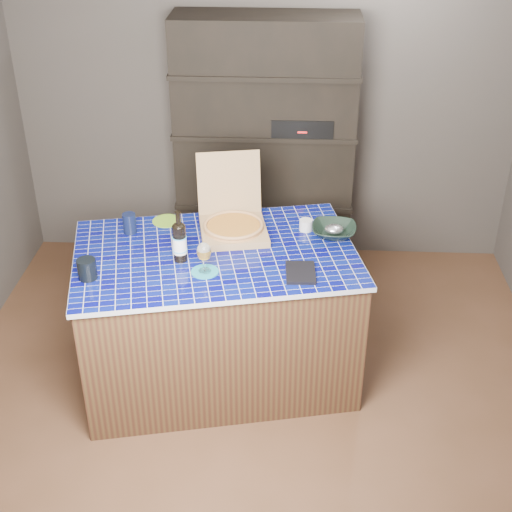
# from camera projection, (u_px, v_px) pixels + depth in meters

# --- Properties ---
(room) EXTENTS (3.50, 3.50, 3.50)m
(room) POSITION_uv_depth(u_px,v_px,m) (252.00, 202.00, 3.39)
(room) COLOR brown
(room) RESTS_ON ground
(shelving_unit) EXTENTS (1.20, 0.41, 1.80)m
(shelving_unit) POSITION_uv_depth(u_px,v_px,m) (265.00, 149.00, 4.88)
(shelving_unit) COLOR black
(shelving_unit) RESTS_ON floor
(kitchen_island) EXTENTS (1.67, 1.25, 0.83)m
(kitchen_island) POSITION_uv_depth(u_px,v_px,m) (218.00, 315.00, 4.04)
(kitchen_island) COLOR #4B361D
(kitchen_island) RESTS_ON floor
(pizza_box) EXTENTS (0.44, 0.50, 0.40)m
(pizza_box) POSITION_uv_depth(u_px,v_px,m) (233.00, 224.00, 3.99)
(pizza_box) COLOR #9E8651
(pizza_box) RESTS_ON kitchen_island
(mead_bottle) EXTENTS (0.08, 0.08, 0.29)m
(mead_bottle) POSITION_uv_depth(u_px,v_px,m) (180.00, 241.00, 3.70)
(mead_bottle) COLOR black
(mead_bottle) RESTS_ON kitchen_island
(teal_trivet) EXTENTS (0.14, 0.14, 0.01)m
(teal_trivet) POSITION_uv_depth(u_px,v_px,m) (205.00, 272.00, 3.65)
(teal_trivet) COLOR teal
(teal_trivet) RESTS_ON kitchen_island
(wine_glass) EXTENTS (0.07, 0.07, 0.17)m
(wine_glass) POSITION_uv_depth(u_px,v_px,m) (204.00, 252.00, 3.59)
(wine_glass) COLOR white
(wine_glass) RESTS_ON teal_trivet
(tumbler) EXTENTS (0.10, 0.10, 0.11)m
(tumbler) POSITION_uv_depth(u_px,v_px,m) (87.00, 269.00, 3.57)
(tumbler) COLOR black
(tumbler) RESTS_ON kitchen_island
(dvd_case) EXTENTS (0.16, 0.22, 0.02)m
(dvd_case) POSITION_uv_depth(u_px,v_px,m) (301.00, 272.00, 3.63)
(dvd_case) COLOR black
(dvd_case) RESTS_ON kitchen_island
(bowl) EXTENTS (0.27, 0.27, 0.06)m
(bowl) POSITION_uv_depth(u_px,v_px,m) (334.00, 231.00, 3.97)
(bowl) COLOR black
(bowl) RESTS_ON kitchen_island
(foil_contents) EXTENTS (0.11, 0.09, 0.05)m
(foil_contents) POSITION_uv_depth(u_px,v_px,m) (334.00, 229.00, 3.97)
(foil_contents) COLOR silver
(foil_contents) RESTS_ON bowl
(white_jar) EXTENTS (0.07, 0.07, 0.06)m
(white_jar) POSITION_uv_depth(u_px,v_px,m) (306.00, 225.00, 4.03)
(white_jar) COLOR silver
(white_jar) RESTS_ON kitchen_island
(navy_cup) EXTENTS (0.07, 0.07, 0.12)m
(navy_cup) POSITION_uv_depth(u_px,v_px,m) (130.00, 223.00, 3.99)
(navy_cup) COLOR black
(navy_cup) RESTS_ON kitchen_island
(green_trivet) EXTENTS (0.17, 0.17, 0.01)m
(green_trivet) POSITION_uv_depth(u_px,v_px,m) (167.00, 221.00, 4.13)
(green_trivet) COLOR #6DA423
(green_trivet) RESTS_ON kitchen_island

